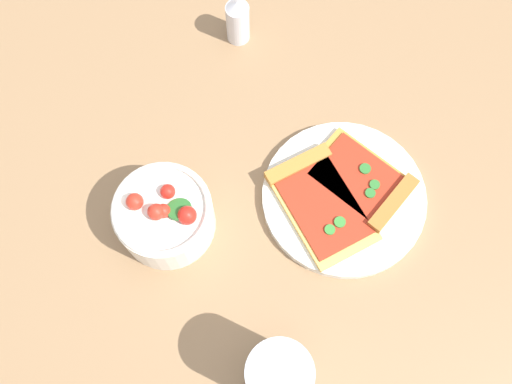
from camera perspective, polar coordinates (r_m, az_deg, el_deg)
ground_plane at (r=0.80m, az=6.51°, el=1.65°), size 2.40×2.40×0.00m
plate at (r=0.78m, az=8.89°, el=-0.54°), size 0.22×0.22×0.01m
pizza_slice_near at (r=0.76m, az=6.34°, el=-0.75°), size 0.10×0.15×0.02m
pizza_slice_far at (r=0.78m, az=11.03°, el=0.79°), size 0.13×0.16×0.02m
salad_bowl at (r=0.74m, az=-9.23°, el=-2.38°), size 0.13×0.13×0.09m
soda_glass at (r=0.68m, az=2.23°, el=-18.13°), size 0.08×0.08×0.11m
pepper_shaker at (r=0.87m, az=-1.87°, el=17.01°), size 0.04×0.04×0.08m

